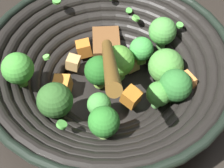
# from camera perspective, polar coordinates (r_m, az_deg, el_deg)

# --- Properties ---
(ground_plane) EXTENTS (4.00, 4.00, 0.00)m
(ground_plane) POSITION_cam_1_polar(r_m,az_deg,el_deg) (0.59, -0.61, -1.15)
(ground_plane) COLOR #28231E
(wok) EXTENTS (0.41, 0.43, 0.22)m
(wok) POSITION_cam_1_polar(r_m,az_deg,el_deg) (0.54, -0.55, 2.81)
(wok) COLOR black
(wok) RESTS_ON ground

